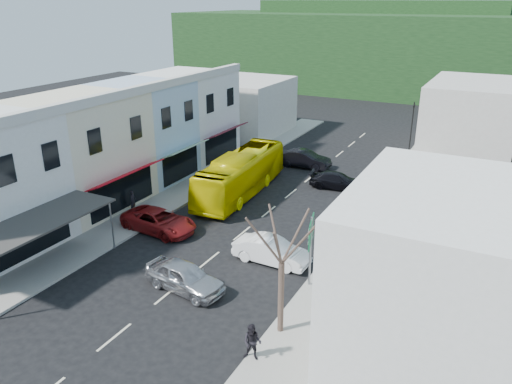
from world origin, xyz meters
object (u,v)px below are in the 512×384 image
Objects in this scene: street_tree at (282,264)px; traffic_signal at (412,126)px; bus at (241,175)px; car_white at (271,251)px; pedestrian_right at (252,342)px; car_silver at (185,278)px; car_red at (159,221)px; pedestrian_left at (133,200)px; direction_sign at (310,253)px.

street_tree is 1.48× the size of traffic_signal.
car_white is at bearing -56.33° from bus.
pedestrian_right is (9.79, -16.81, -0.55)m from bus.
traffic_signal reaches higher than car_silver.
street_tree is (10.03, -14.51, 2.05)m from bus.
car_red is at bearing 88.59° from car_white.
car_red is (-1.51, -8.40, -0.85)m from bus.
car_red is 14.09m from pedestrian_right.
pedestrian_left is 17.87m from pedestrian_right.
street_tree is at bearing -149.52° from car_white.
car_silver is 6.67m from direction_sign.
direction_sign is (9.75, -10.26, 0.47)m from bus.
car_red is 13.37m from street_tree.
direction_sign is (11.26, -1.86, 1.32)m from car_red.
pedestrian_right is at bearing -63.97° from bus.
traffic_signal is (-0.50, 35.10, 1.43)m from pedestrian_right.
car_red is at bearing -127.23° from pedestrian_left.
car_white is 3.52m from direction_sign.
bus is 8.47m from pedestrian_left.
street_tree is (3.19, -5.71, 2.90)m from car_white.
car_silver is 0.61× the size of street_tree.
traffic_signal is (14.30, 25.09, 1.43)m from pedestrian_left.
pedestrian_left is at bearing 81.78° from car_white.
car_red is at bearing -104.36° from bus.
pedestrian_left is 0.42× the size of direction_sign.
car_white is at bearing 119.16° from street_tree.
direction_sign is at bearing 93.68° from street_tree.
traffic_signal is at bearing -3.86° from car_white.
bus is 2.87× the size of direction_sign.
direction_sign is at bearing -52.50° from car_silver.
car_white is at bearing -112.30° from pedestrian_left.
traffic_signal is (-0.46, 28.55, 0.40)m from direction_sign.
car_white is (6.84, -8.80, -0.85)m from bus.
bus is at bearing 109.71° from pedestrian_right.
traffic_signal is (2.45, 27.09, 1.73)m from car_white.
car_red is 1.14× the size of direction_sign.
bus is at bearing -49.11° from pedestrian_left.
street_tree is at bearing 73.70° from pedestrian_right.
pedestrian_left is at bearing -130.52° from bus.
pedestrian_left is at bearing 152.86° from street_tree.
pedestrian_left is 15.19m from direction_sign.
car_red is 0.95× the size of traffic_signal.
pedestrian_left is 1.00× the size of pedestrian_right.
pedestrian_left is 17.09m from street_tree.
pedestrian_right is at bearing -95.79° from street_tree.
pedestrian_right reaches higher than car_white.
traffic_signal is at bearing -1.49° from car_silver.
pedestrian_right is at bearing 88.87° from traffic_signal.
car_red is 2.71× the size of pedestrian_left.
car_white is 1.09× the size of direction_sign.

